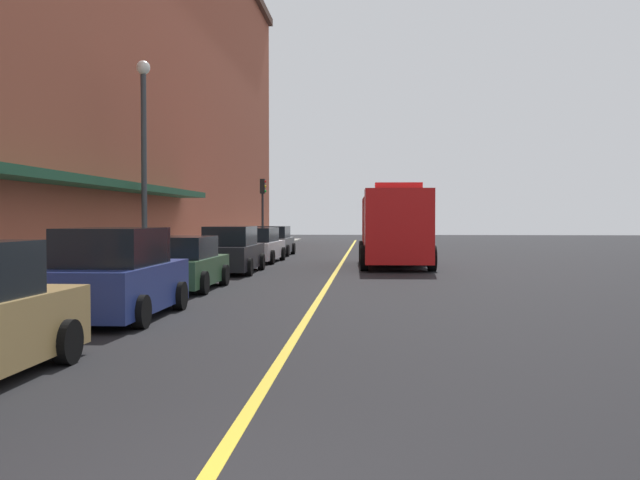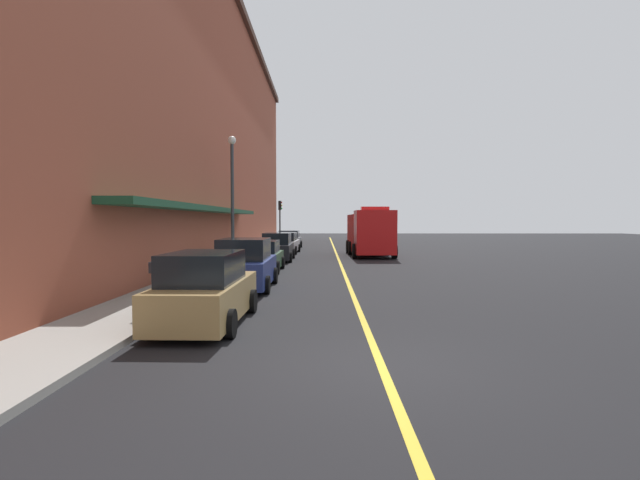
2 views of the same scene
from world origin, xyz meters
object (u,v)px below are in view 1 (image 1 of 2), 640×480
street_lamp_left (144,145)px  traffic_light_near (263,200)px  parked_car_5 (273,242)px  parked_car_1 (116,277)px  parking_meter_2 (236,238)px  parked_car_3 (232,251)px  parked_car_4 (258,246)px  parking_meter_1 (226,240)px  parked_car_2 (184,265)px  fire_truck (394,228)px

street_lamp_left → traffic_light_near: size_ratio=1.61×
parked_car_5 → street_lamp_left: 16.82m
parked_car_1 → parking_meter_2: bearing=3.9°
parked_car_3 → parked_car_4: parked_car_3 is taller
parking_meter_2 → street_lamp_left: size_ratio=0.19×
parked_car_1 → parked_car_4: 18.50m
parked_car_3 → parking_meter_1: (-1.47, 6.18, 0.24)m
parked_car_1 → street_lamp_left: street_lamp_left is taller
parked_car_4 → parked_car_5: bearing=3.2°
parked_car_2 → parking_meter_1: (-1.32, 12.47, 0.33)m
parking_meter_1 → street_lamp_left: bearing=-93.4°
fire_truck → parking_meter_1: size_ratio=5.76×
parked_car_4 → parking_meter_2: size_ratio=3.68×
parked_car_5 → parking_meter_1: bearing=168.9°
parking_meter_2 → traffic_light_near: (0.06, 8.36, 2.10)m
parked_car_2 → street_lamp_left: (-1.92, 2.40, 3.67)m
parked_car_3 → street_lamp_left: (-2.07, -3.89, 3.58)m
parked_car_3 → parking_meter_1: parked_car_3 is taller
parking_meter_1 → parked_car_4: bearing=8.5°
street_lamp_left → parked_car_1: bearing=-76.0°
parked_car_2 → parked_car_3: 6.29m
street_lamp_left → parked_car_4: bearing=78.8°
parked_car_3 → parking_meter_1: 6.36m
traffic_light_near → parked_car_5: bearing=-74.8°
parking_meter_1 → traffic_light_near: 11.12m
parked_car_2 → street_lamp_left: size_ratio=0.62×
parked_car_1 → parked_car_2: bearing=1.2°
parked_car_3 → parked_car_5: (-0.13, 12.41, -0.06)m
parked_car_3 → traffic_light_near: size_ratio=1.12×
parking_meter_1 → traffic_light_near: size_ratio=0.31×
parked_car_2 → parking_meter_2: parked_car_2 is taller
parked_car_3 → parked_car_1: bearing=179.7°
parked_car_2 → traffic_light_near: bearing=3.6°
parked_car_3 → parking_meter_1: size_ratio=3.61×
parked_car_2 → parked_car_5: parked_car_5 is taller
street_lamp_left → fire_truck: bearing=43.6°
parking_meter_1 → fire_truck: bearing=-15.9°
fire_truck → parked_car_2: bearing=-33.2°
fire_truck → traffic_light_near: 15.23m
parking_meter_2 → traffic_light_near: 8.62m
parked_car_3 → parking_meter_2: size_ratio=3.61×
parked_car_4 → parked_car_5: parked_car_5 is taller
parked_car_1 → street_lamp_left: size_ratio=0.63×
parked_car_3 → street_lamp_left: 5.68m
parked_car_2 → parked_car_3: (0.15, 6.29, 0.09)m
fire_truck → street_lamp_left: (-8.27, -7.88, 2.77)m
parked_car_5 → fire_truck: 10.57m
traffic_light_near → parked_car_4: bearing=-82.7°
parked_car_1 → parked_car_5: bearing=0.2°
street_lamp_left → traffic_light_near: (0.66, 20.99, -1.24)m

